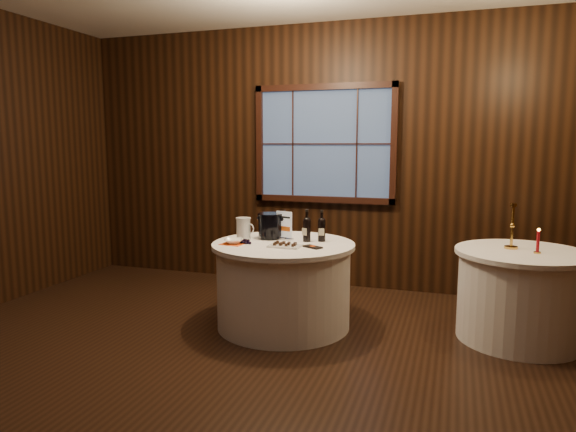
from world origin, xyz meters
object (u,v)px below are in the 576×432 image
(side_table, at_px, (520,295))
(port_bottle_left, at_px, (307,228))
(port_bottle_right, at_px, (322,228))
(chocolate_plate, at_px, (285,245))
(glass_pitcher, at_px, (244,228))
(main_table, at_px, (283,284))
(ice_bucket, at_px, (270,225))
(red_candle, at_px, (538,243))
(chocolate_box, at_px, (313,247))
(cracker_bowl, at_px, (234,241))
(grape_bunch, at_px, (247,241))
(sign_stand, at_px, (285,230))
(brass_candlestick, at_px, (512,232))

(side_table, bearing_deg, port_bottle_left, -174.66)
(port_bottle_right, distance_m, chocolate_plate, 0.43)
(glass_pitcher, bearing_deg, main_table, 1.95)
(main_table, relative_size, ice_bucket, 5.33)
(red_candle, bearing_deg, ice_bucket, -178.46)
(port_bottle_right, relative_size, glass_pitcher, 1.41)
(chocolate_box, xyz_separation_m, glass_pitcher, (-0.72, 0.18, 0.10))
(ice_bucket, bearing_deg, cracker_bowl, -123.60)
(side_table, height_order, chocolate_plate, chocolate_plate)
(main_table, xyz_separation_m, grape_bunch, (-0.30, -0.14, 0.40))
(glass_pitcher, relative_size, red_candle, 0.98)
(port_bottle_right, relative_size, chocolate_plate, 1.02)
(sign_stand, relative_size, port_bottle_right, 0.95)
(chocolate_plate, relative_size, grape_bunch, 1.62)
(grape_bunch, xyz_separation_m, brass_candlestick, (2.21, 0.50, 0.12))
(ice_bucket, bearing_deg, red_candle, 1.54)
(port_bottle_left, relative_size, cracker_bowl, 1.79)
(grape_bunch, relative_size, brass_candlestick, 0.44)
(brass_candlestick, bearing_deg, glass_pitcher, -172.45)
(sign_stand, bearing_deg, red_candle, 16.78)
(side_table, relative_size, ice_bucket, 4.50)
(sign_stand, distance_m, grape_bunch, 0.40)
(ice_bucket, bearing_deg, chocolate_box, -30.02)
(side_table, distance_m, brass_candlestick, 0.53)
(sign_stand, bearing_deg, cracker_bowl, -122.11)
(port_bottle_right, distance_m, grape_bunch, 0.69)
(chocolate_box, distance_m, brass_candlestick, 1.69)
(side_table, height_order, port_bottle_left, port_bottle_left)
(glass_pitcher, bearing_deg, chocolate_plate, -15.01)
(ice_bucket, relative_size, red_candle, 1.16)
(side_table, bearing_deg, grape_bunch, -169.28)
(chocolate_plate, bearing_deg, red_candle, 10.75)
(chocolate_plate, height_order, chocolate_box, chocolate_plate)
(brass_candlestick, bearing_deg, side_table, -37.32)
(side_table, xyz_separation_m, chocolate_plate, (-1.93, -0.47, 0.40))
(ice_bucket, bearing_deg, chocolate_plate, -51.75)
(chocolate_plate, distance_m, glass_pitcher, 0.54)
(port_bottle_left, distance_m, chocolate_box, 0.31)
(grape_bunch, height_order, red_candle, red_candle)
(ice_bucket, bearing_deg, port_bottle_right, 2.78)
(main_table, distance_m, sign_stand, 0.50)
(cracker_bowl, bearing_deg, side_table, 11.28)
(brass_candlestick, bearing_deg, port_bottle_right, -173.45)
(cracker_bowl, relative_size, red_candle, 0.79)
(port_bottle_right, relative_size, cracker_bowl, 1.74)
(port_bottle_left, bearing_deg, brass_candlestick, 29.22)
(cracker_bowl, bearing_deg, chocolate_plate, 1.61)
(chocolate_box, distance_m, glass_pitcher, 0.75)
(red_candle, bearing_deg, chocolate_box, -169.11)
(chocolate_box, height_order, red_candle, red_candle)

